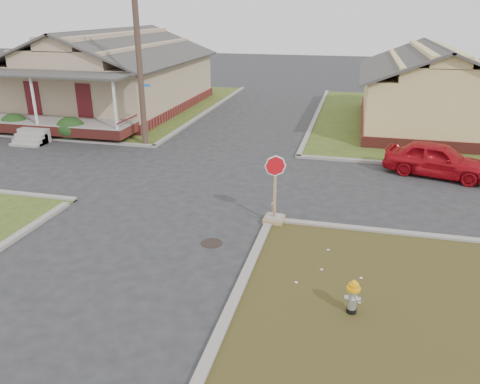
% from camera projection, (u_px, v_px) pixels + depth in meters
% --- Properties ---
extents(ground, '(120.00, 120.00, 0.00)m').
position_uv_depth(ground, '(150.00, 228.00, 14.74)').
color(ground, '#262628').
rests_on(ground, ground).
extents(verge_far_left, '(19.00, 19.00, 0.05)m').
position_uv_depth(verge_far_left, '(86.00, 104.00, 33.89)').
color(verge_far_left, '#384D1B').
rests_on(verge_far_left, ground).
extents(curbs, '(80.00, 40.00, 0.12)m').
position_uv_depth(curbs, '(200.00, 177.00, 19.25)').
color(curbs, gray).
rests_on(curbs, ground).
extents(manhole, '(0.64, 0.64, 0.01)m').
position_uv_depth(manhole, '(212.00, 243.00, 13.79)').
color(manhole, black).
rests_on(manhole, ground).
extents(corner_house, '(10.10, 15.50, 5.30)m').
position_uv_depth(corner_house, '(112.00, 76.00, 31.21)').
color(corner_house, maroon).
rests_on(corner_house, ground).
extents(side_house_yellow, '(7.60, 11.60, 4.70)m').
position_uv_depth(side_house_yellow, '(430.00, 89.00, 26.61)').
color(side_house_yellow, maroon).
rests_on(side_house_yellow, ground).
extents(utility_pole, '(1.80, 0.28, 9.00)m').
position_uv_depth(utility_pole, '(138.00, 49.00, 22.01)').
color(utility_pole, '#433126').
rests_on(utility_pole, ground).
extents(fire_hydrant, '(0.31, 0.31, 0.84)m').
position_uv_depth(fire_hydrant, '(353.00, 295.00, 10.42)').
color(fire_hydrant, black).
rests_on(fire_hydrant, ground).
extents(stop_sign, '(0.63, 0.62, 2.23)m').
position_uv_depth(stop_sign, '(274.00, 208.00, 14.92)').
color(stop_sign, '#9D7C55').
rests_on(stop_sign, ground).
extents(red_sedan, '(4.43, 2.75, 1.41)m').
position_uv_depth(red_sedan, '(437.00, 159.00, 19.13)').
color(red_sedan, '#AB0C16').
rests_on(red_sedan, ground).
extents(hedge_left, '(1.48, 1.21, 1.13)m').
position_uv_depth(hedge_left, '(14.00, 124.00, 25.35)').
color(hedge_left, '#1B3914').
rests_on(hedge_left, verge_far_left).
extents(hedge_right, '(1.51, 1.24, 1.15)m').
position_uv_depth(hedge_right, '(71.00, 128.00, 24.38)').
color(hedge_right, '#1B3914').
rests_on(hedge_right, verge_far_left).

